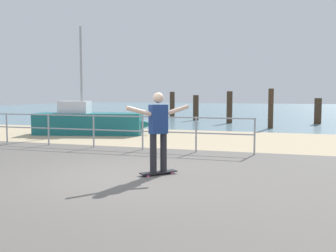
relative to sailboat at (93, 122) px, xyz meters
The scene contains 12 objects.
ground_plane 9.33m from the sailboat, 60.48° to the right, with size 24.00×10.00×0.04m, color #605B56.
beach_strip 4.62m from the sailboat, ahead, with size 24.00×6.00×0.04m, color tan.
sea_surface 28.28m from the sailboat, 80.66° to the left, with size 72.00×50.00×0.04m, color slate.
railing_fence 4.01m from the sailboat, 61.10° to the right, with size 9.99×0.05×1.05m.
sailboat is the anchor object (origin of this frame).
skateboard 8.55m from the sailboat, 52.35° to the right, with size 0.70×0.72×0.08m.
skateboarder 8.55m from the sailboat, 52.35° to the right, with size 1.06×1.11×1.65m.
groyne_post_0 12.25m from the sailboat, 91.20° to the left, with size 0.36×0.36×1.85m, color #422D1E.
groyne_post_1 9.75m from the sailboat, 77.26° to the left, with size 0.36×0.36×1.62m, color #422D1E.
groyne_post_2 8.97m from the sailboat, 59.44° to the left, with size 0.33×0.33×1.85m, color #422D1E.
groyne_post_3 8.59m from the sailboat, 35.77° to the left, with size 0.25×0.25×1.96m, color #422D1E.
groyne_post_4 12.80m from the sailboat, 42.94° to the left, with size 0.39×0.39×1.46m, color #422D1E.
Camera 1 is at (3.17, -7.06, 1.71)m, focal length 40.69 mm.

